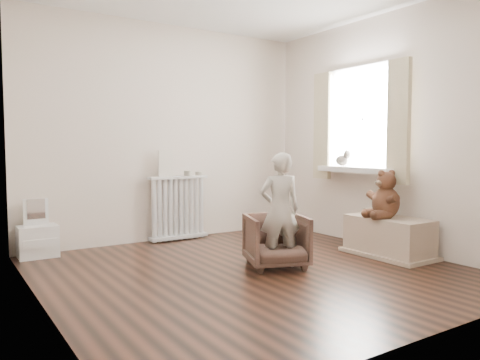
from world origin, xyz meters
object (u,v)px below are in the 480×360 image
armchair (276,241)px  toy_vanity (37,231)px  toy_bench (389,237)px  child (280,210)px  plush_cat (343,158)px  teddy_bear (386,192)px  radiator (178,208)px

armchair → toy_vanity: bearing=158.2°
armchair → toy_bench: armchair is taller
toy_bench → child: bearing=170.2°
toy_vanity → plush_cat: size_ratio=2.59×
toy_vanity → teddy_bear: 3.61m
armchair → toy_bench: (1.26, -0.27, -0.05)m
toy_bench → teddy_bear: size_ratio=1.76×
radiator → toy_vanity: (-1.61, -0.03, -0.11)m
radiator → plush_cat: plush_cat is taller
plush_cat → toy_vanity: bearing=140.3°
toy_vanity → armchair: bearing=-42.6°
radiator → toy_vanity: 1.61m
armchair → child: child is taller
teddy_bear → toy_vanity: bearing=159.9°
toy_bench → teddy_bear: teddy_bear is taller
toy_vanity → armchair: 2.45m
plush_cat → armchair: bearing=-179.4°
radiator → child: (0.20, -1.74, 0.16)m
radiator → plush_cat: 2.07m
child → teddy_bear: (1.22, -0.21, 0.12)m
child → toy_bench: bearing=-169.0°
toy_vanity → toy_bench: bearing=-32.2°
armchair → toy_bench: 1.29m
toy_bench → teddy_bear: 0.47m
toy_bench → plush_cat: 1.15m
radiator → child: child is taller
armchair → toy_bench: bearing=8.8°
toy_bench → plush_cat: size_ratio=3.69×
child → teddy_bear: bearing=-168.9°
child → toy_bench: size_ratio=1.24×
toy_bench → teddy_bear: (-0.04, 0.01, 0.47)m
child → teddy_bear: 1.24m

